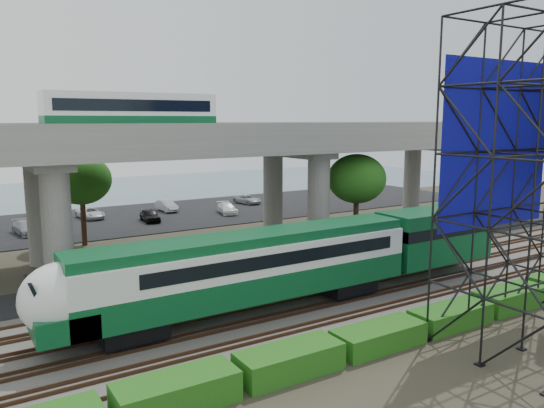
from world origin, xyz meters
TOP-DOWN VIEW (x-y plane):
  - ground at (0.00, 0.00)m, footprint 140.00×140.00m
  - ballast_bed at (0.00, 2.00)m, footprint 90.00×12.00m
  - service_road at (0.00, 10.50)m, footprint 90.00×5.00m
  - parking_lot at (0.00, 34.00)m, footprint 90.00×18.00m
  - harbor_water at (0.00, 56.00)m, footprint 140.00×40.00m
  - rail_tracks at (0.00, 2.00)m, footprint 90.00×9.52m
  - commuter_train at (-0.12, 2.00)m, footprint 29.30×3.06m
  - overpass at (-0.29, 16.00)m, footprint 80.00×12.00m
  - hedge_strip at (1.01, -4.30)m, footprint 34.60×1.80m
  - trees at (-4.67, 16.17)m, footprint 40.94×16.94m
  - suv at (-8.45, 9.93)m, footprint 5.60×4.07m
  - parked_cars at (-0.64, 33.43)m, footprint 36.46×9.46m

SIDE VIEW (x-z plane):
  - ground at x=0.00m, z-range 0.00..0.00m
  - harbor_water at x=0.00m, z-range 0.00..0.03m
  - service_road at x=0.00m, z-range 0.00..0.08m
  - parking_lot at x=0.00m, z-range 0.00..0.08m
  - ballast_bed at x=0.00m, z-range 0.00..0.20m
  - rail_tracks at x=0.00m, z-range 0.20..0.36m
  - hedge_strip at x=1.01m, z-range -0.04..1.16m
  - parked_cars at x=-0.64m, z-range 0.04..1.33m
  - suv at x=-8.45m, z-range 0.08..1.50m
  - commuter_train at x=-0.12m, z-range 0.73..5.03m
  - trees at x=-4.67m, z-range 1.73..9.42m
  - overpass at x=-0.29m, z-range 2.01..14.41m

